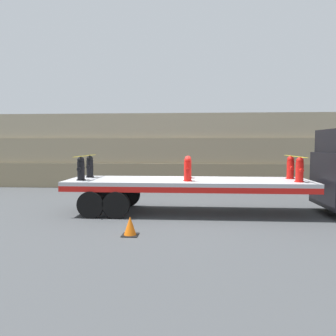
{
  "coord_description": "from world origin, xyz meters",
  "views": [
    {
      "loc": [
        0.11,
        -12.43,
        2.64
      ],
      "look_at": [
        -0.76,
        0.0,
        1.71
      ],
      "focal_mm": 35.0,
      "sensor_mm": 36.0,
      "label": 1
    }
  ],
  "objects_px": {
    "fire_hydrant_red_far_1": "(188,167)",
    "fire_hydrant_red_near_2": "(300,170)",
    "flatbed_trailer": "(169,186)",
    "traffic_cone": "(130,226)",
    "fire_hydrant_red_near_1": "(188,169)",
    "fire_hydrant_black_near_0": "(81,169)",
    "fire_hydrant_black_far_0": "(90,167)",
    "fire_hydrant_red_far_2": "(290,168)"
  },
  "relations": [
    {
      "from": "flatbed_trailer",
      "to": "fire_hydrant_red_near_1",
      "type": "relative_size",
      "value": 10.32
    },
    {
      "from": "flatbed_trailer",
      "to": "fire_hydrant_black_near_0",
      "type": "relative_size",
      "value": 10.32
    },
    {
      "from": "fire_hydrant_black_near_0",
      "to": "traffic_cone",
      "type": "bearing_deg",
      "value": -49.2
    },
    {
      "from": "fire_hydrant_black_near_0",
      "to": "fire_hydrant_red_near_2",
      "type": "xyz_separation_m",
      "value": [
        7.95,
        0.0,
        0.0
      ]
    },
    {
      "from": "fire_hydrant_black_near_0",
      "to": "fire_hydrant_red_near_1",
      "type": "bearing_deg",
      "value": 0.0
    },
    {
      "from": "fire_hydrant_red_near_2",
      "to": "fire_hydrant_red_far_2",
      "type": "distance_m",
      "value": 1.08
    },
    {
      "from": "fire_hydrant_red_far_1",
      "to": "fire_hydrant_red_far_2",
      "type": "xyz_separation_m",
      "value": [
        3.97,
        0.0,
        0.0
      ]
    },
    {
      "from": "fire_hydrant_black_near_0",
      "to": "fire_hydrant_red_near_1",
      "type": "xyz_separation_m",
      "value": [
        3.97,
        0.0,
        0.0
      ]
    },
    {
      "from": "fire_hydrant_black_near_0",
      "to": "fire_hydrant_red_far_1",
      "type": "bearing_deg",
      "value": 15.2
    },
    {
      "from": "flatbed_trailer",
      "to": "fire_hydrant_red_far_2",
      "type": "relative_size",
      "value": 10.32
    },
    {
      "from": "fire_hydrant_red_near_2",
      "to": "traffic_cone",
      "type": "xyz_separation_m",
      "value": [
        -5.6,
        -2.72,
        -1.44
      ]
    },
    {
      "from": "fire_hydrant_red_far_1",
      "to": "fire_hydrant_red_near_1",
      "type": "bearing_deg",
      "value": -90.0
    },
    {
      "from": "fire_hydrant_red_near_1",
      "to": "traffic_cone",
      "type": "distance_m",
      "value": 3.48
    },
    {
      "from": "fire_hydrant_black_far_0",
      "to": "fire_hydrant_red_far_2",
      "type": "xyz_separation_m",
      "value": [
        7.95,
        0.0,
        0.0
      ]
    },
    {
      "from": "fire_hydrant_black_near_0",
      "to": "fire_hydrant_black_far_0",
      "type": "relative_size",
      "value": 1.0
    },
    {
      "from": "fire_hydrant_black_near_0",
      "to": "fire_hydrant_red_near_1",
      "type": "relative_size",
      "value": 1.0
    },
    {
      "from": "fire_hydrant_red_far_1",
      "to": "fire_hydrant_red_far_2",
      "type": "bearing_deg",
      "value": 0.0
    },
    {
      "from": "flatbed_trailer",
      "to": "fire_hydrant_red_far_1",
      "type": "height_order",
      "value": "fire_hydrant_red_far_1"
    },
    {
      "from": "fire_hydrant_black_near_0",
      "to": "fire_hydrant_red_near_2",
      "type": "relative_size",
      "value": 1.0
    },
    {
      "from": "fire_hydrant_black_far_0",
      "to": "traffic_cone",
      "type": "distance_m",
      "value": 4.7
    },
    {
      "from": "fire_hydrant_red_near_1",
      "to": "fire_hydrant_red_far_1",
      "type": "relative_size",
      "value": 1.0
    },
    {
      "from": "fire_hydrant_black_far_0",
      "to": "fire_hydrant_red_far_1",
      "type": "distance_m",
      "value": 3.97
    },
    {
      "from": "fire_hydrant_red_near_1",
      "to": "flatbed_trailer",
      "type": "bearing_deg",
      "value": 143.13
    },
    {
      "from": "fire_hydrant_red_far_2",
      "to": "traffic_cone",
      "type": "height_order",
      "value": "fire_hydrant_red_far_2"
    },
    {
      "from": "flatbed_trailer",
      "to": "fire_hydrant_red_far_2",
      "type": "xyz_separation_m",
      "value": [
        4.69,
        0.54,
        0.69
      ]
    },
    {
      "from": "fire_hydrant_red_far_1",
      "to": "fire_hydrant_red_near_2",
      "type": "bearing_deg",
      "value": -15.2
    },
    {
      "from": "flatbed_trailer",
      "to": "fire_hydrant_black_far_0",
      "type": "xyz_separation_m",
      "value": [
        -3.25,
        0.54,
        0.69
      ]
    },
    {
      "from": "fire_hydrant_red_near_1",
      "to": "fire_hydrant_red_far_1",
      "type": "distance_m",
      "value": 1.08
    },
    {
      "from": "fire_hydrant_red_near_1",
      "to": "traffic_cone",
      "type": "relative_size",
      "value": 1.59
    },
    {
      "from": "fire_hydrant_black_far_0",
      "to": "fire_hydrant_red_near_1",
      "type": "relative_size",
      "value": 1.0
    },
    {
      "from": "fire_hydrant_red_near_1",
      "to": "fire_hydrant_red_far_2",
      "type": "relative_size",
      "value": 1.0
    },
    {
      "from": "fire_hydrant_red_far_2",
      "to": "traffic_cone",
      "type": "distance_m",
      "value": 6.92
    },
    {
      "from": "flatbed_trailer",
      "to": "traffic_cone",
      "type": "bearing_deg",
      "value": -105.49
    },
    {
      "from": "flatbed_trailer",
      "to": "traffic_cone",
      "type": "xyz_separation_m",
      "value": [
        -0.9,
        -3.26,
        -0.75
      ]
    },
    {
      "from": "fire_hydrant_black_far_0",
      "to": "fire_hydrant_red_far_2",
      "type": "bearing_deg",
      "value": 0.0
    },
    {
      "from": "fire_hydrant_black_far_0",
      "to": "fire_hydrant_red_far_1",
      "type": "bearing_deg",
      "value": 0.0
    },
    {
      "from": "flatbed_trailer",
      "to": "fire_hydrant_red_near_1",
      "type": "distance_m",
      "value": 1.13
    },
    {
      "from": "fire_hydrant_red_far_1",
      "to": "traffic_cone",
      "type": "height_order",
      "value": "fire_hydrant_red_far_1"
    },
    {
      "from": "flatbed_trailer",
      "to": "fire_hydrant_black_far_0",
      "type": "relative_size",
      "value": 10.32
    },
    {
      "from": "fire_hydrant_red_near_2",
      "to": "fire_hydrant_red_far_1",
      "type": "bearing_deg",
      "value": 164.8
    },
    {
      "from": "fire_hydrant_black_near_0",
      "to": "fire_hydrant_red_far_1",
      "type": "relative_size",
      "value": 1.0
    },
    {
      "from": "fire_hydrant_black_near_0",
      "to": "fire_hydrant_red_far_1",
      "type": "xyz_separation_m",
      "value": [
        3.97,
        1.08,
        0.0
      ]
    }
  ]
}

